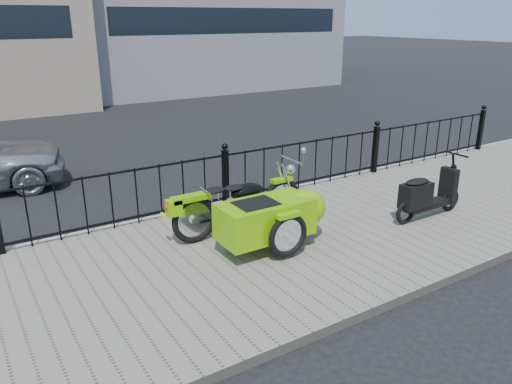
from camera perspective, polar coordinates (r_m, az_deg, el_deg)
ground at (r=7.61m, az=1.37°, el=-5.19°), size 120.00×120.00×0.00m
sidewalk at (r=7.22m, az=3.59°, el=-6.15°), size 30.00×3.80×0.12m
curb at (r=8.73m, az=-3.88°, el=-1.49°), size 30.00×0.10×0.12m
iron_fence at (r=8.44m, az=-3.51°, el=1.57°), size 14.11×0.11×1.08m
motorcycle_sidecar at (r=6.94m, az=1.65°, el=-2.35°), size 2.28×1.48×0.98m
scooter at (r=8.30m, az=18.82°, el=-0.39°), size 1.46×0.42×0.99m
spare_tire at (r=7.30m, az=5.05°, el=-2.92°), size 0.57×0.23×0.57m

